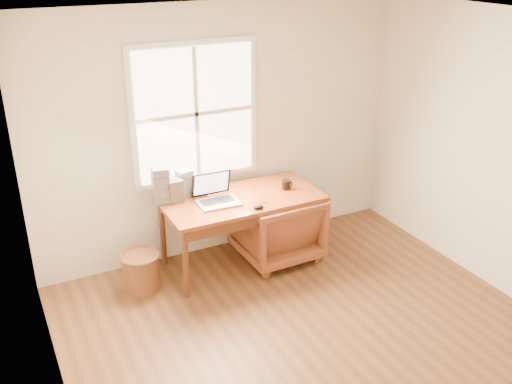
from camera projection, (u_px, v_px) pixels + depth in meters
room_shell at (335, 210)px, 4.13m from camera, size 4.04×4.54×2.64m
desk at (242, 199)px, 5.72m from camera, size 1.60×0.80×0.04m
armchair at (276, 225)px, 5.98m from camera, size 0.80×0.83×0.74m
wicker_stool at (141, 272)px, 5.49m from camera, size 0.40×0.40×0.36m
laptop at (218, 188)px, 5.50m from camera, size 0.46×0.48×0.33m
mouse at (258, 207)px, 5.46m from camera, size 0.12×0.08×0.03m
coffee_mug at (286, 185)px, 5.88m from camera, size 0.11×0.11×0.10m
cd_stack_a at (185, 183)px, 5.68m from camera, size 0.16×0.15×0.28m
cd_stack_b at (175, 191)px, 5.58m from camera, size 0.15×0.13×0.23m
cd_stack_c at (161, 185)px, 5.53m from camera, size 0.17×0.16×0.36m
cd_stack_d at (200, 186)px, 5.73m from camera, size 0.19×0.17×0.19m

